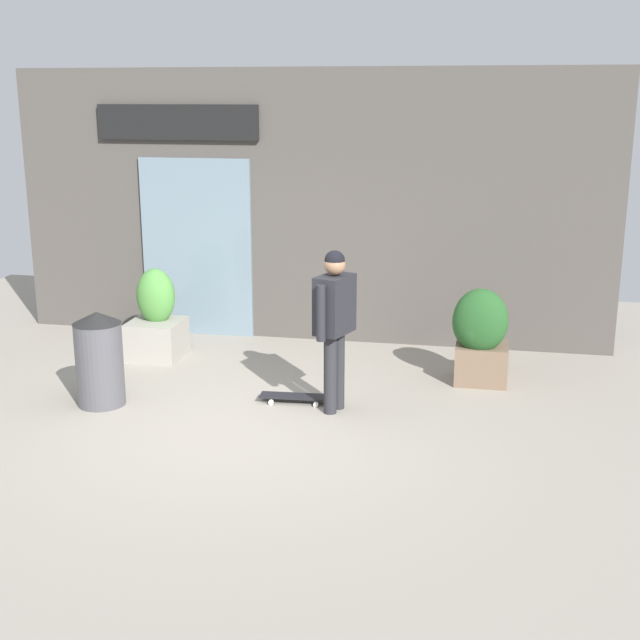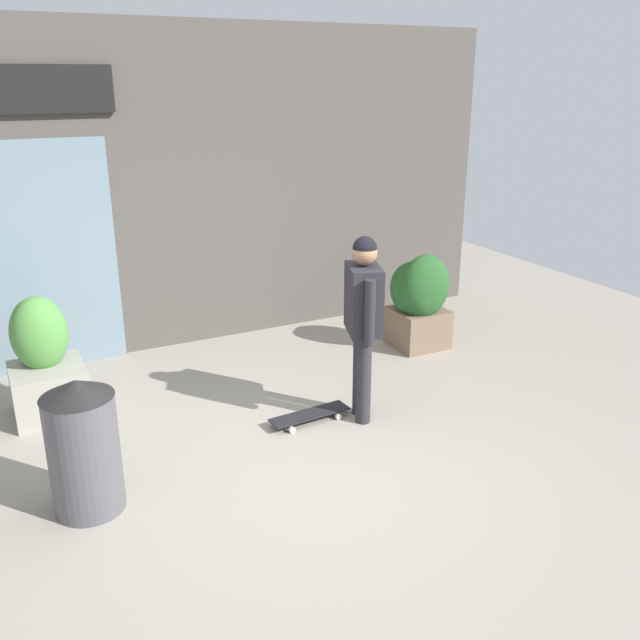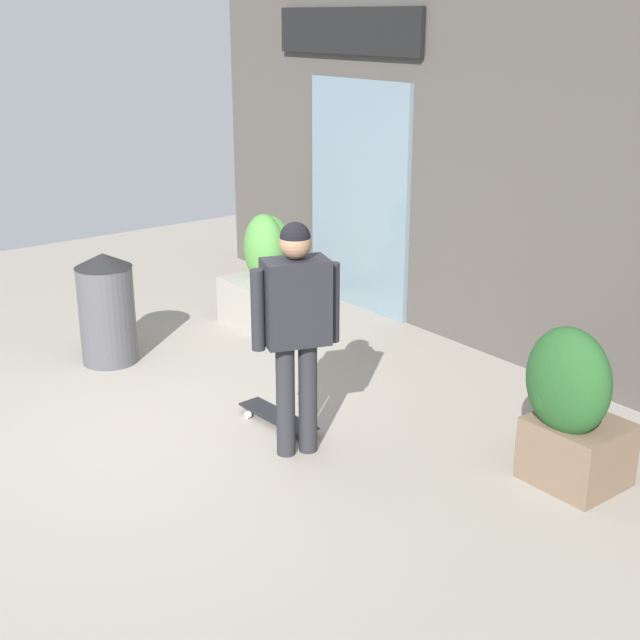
# 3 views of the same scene
# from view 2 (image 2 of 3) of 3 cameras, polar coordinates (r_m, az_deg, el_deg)

# --- Properties ---
(ground_plane) EXTENTS (12.00, 12.00, 0.00)m
(ground_plane) POSITION_cam_2_polar(r_m,az_deg,el_deg) (5.41, -1.01, -12.46)
(ground_plane) COLOR gray
(building_facade) EXTENTS (7.67, 0.31, 3.42)m
(building_facade) POSITION_cam_2_polar(r_m,az_deg,el_deg) (7.64, -12.28, 10.39)
(building_facade) COLOR #4C4742
(building_facade) RESTS_ON ground_plane
(skateboarder) EXTENTS (0.39, 0.58, 1.64)m
(skateboarder) POSITION_cam_2_polar(r_m,az_deg,el_deg) (5.79, 3.62, 0.76)
(skateboarder) COLOR #28282D
(skateboarder) RESTS_ON ground_plane
(skateboard) EXTENTS (0.74, 0.27, 0.08)m
(skateboard) POSITION_cam_2_polar(r_m,az_deg,el_deg) (6.08, -0.86, -7.88)
(skateboard) COLOR black
(skateboard) RESTS_ON ground_plane
(planter_box_left) EXTENTS (0.62, 0.69, 1.09)m
(planter_box_left) POSITION_cam_2_polar(r_m,az_deg,el_deg) (6.54, -22.06, -2.86)
(planter_box_left) COLOR gray
(planter_box_left) RESTS_ON ground_plane
(planter_box_right) EXTENTS (0.62, 0.58, 1.09)m
(planter_box_right) POSITION_cam_2_polar(r_m,az_deg,el_deg) (7.56, 8.17, 1.79)
(planter_box_right) COLOR brown
(planter_box_right) RESTS_ON ground_plane
(trash_bin) EXTENTS (0.49, 0.49, 0.99)m
(trash_bin) POSITION_cam_2_polar(r_m,az_deg,el_deg) (5.02, -19.09, -9.85)
(trash_bin) COLOR #4C4C51
(trash_bin) RESTS_ON ground_plane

